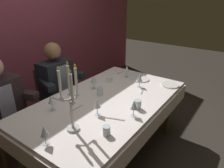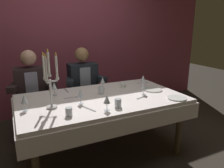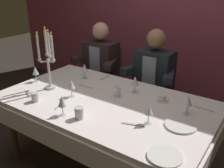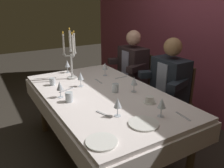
{
  "view_description": "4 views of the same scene",
  "coord_description": "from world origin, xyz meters",
  "px_view_note": "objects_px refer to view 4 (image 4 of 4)",
  "views": [
    {
      "loc": [
        -1.59,
        -1.2,
        1.8
      ],
      "look_at": [
        0.17,
        0.04,
        0.85
      ],
      "focal_mm": 33.12,
      "sensor_mm": 36.0,
      "label": 1
    },
    {
      "loc": [
        -0.94,
        -2.22,
        1.56
      ],
      "look_at": [
        0.13,
        -0.01,
        0.89
      ],
      "focal_mm": 34.5,
      "sensor_mm": 36.0,
      "label": 2
    },
    {
      "loc": [
        1.21,
        -1.65,
        1.75
      ],
      "look_at": [
        0.03,
        0.06,
        0.88
      ],
      "focal_mm": 40.93,
      "sensor_mm": 36.0,
      "label": 3
    },
    {
      "loc": [
        1.94,
        -1.05,
        1.65
      ],
      "look_at": [
        0.15,
        0.02,
        0.88
      ],
      "focal_mm": 37.33,
      "sensor_mm": 36.0,
      "label": 4
    }
  ],
  "objects_px": {
    "dining_table": "(103,103)",
    "wine_glass_4": "(134,81)",
    "wine_glass_5": "(162,104)",
    "water_tumbler_2": "(115,88)",
    "wine_glass_1": "(60,86)",
    "seated_diner_1": "(170,80)",
    "coffee_cup_0": "(150,100)",
    "wine_glass_0": "(105,67)",
    "dinner_plate_1": "(144,123)",
    "dinner_plate_0": "(102,142)",
    "wine_glass_3": "(81,76)",
    "candelabra": "(71,56)",
    "water_tumbler_1": "(52,82)",
    "water_tumbler_0": "(69,97)",
    "wine_glass_6": "(67,64)",
    "seated_diner_0": "(133,65)",
    "wine_glass_2": "(118,103)"
  },
  "relations": [
    {
      "from": "water_tumbler_1",
      "to": "coffee_cup_0",
      "type": "xyz_separation_m",
      "value": [
        0.92,
        0.63,
        -0.01
      ]
    },
    {
      "from": "wine_glass_0",
      "to": "wine_glass_5",
      "type": "distance_m",
      "value": 1.18
    },
    {
      "from": "wine_glass_1",
      "to": "water_tumbler_0",
      "type": "relative_size",
      "value": 1.77
    },
    {
      "from": "wine_glass_1",
      "to": "wine_glass_6",
      "type": "bearing_deg",
      "value": 154.35
    },
    {
      "from": "candelabra",
      "to": "wine_glass_1",
      "type": "xyz_separation_m",
      "value": [
        0.48,
        -0.31,
        -0.16
      ]
    },
    {
      "from": "water_tumbler_1",
      "to": "water_tumbler_0",
      "type": "bearing_deg",
      "value": -0.25
    },
    {
      "from": "dinner_plate_0",
      "to": "water_tumbler_0",
      "type": "relative_size",
      "value": 2.36
    },
    {
      "from": "wine_glass_0",
      "to": "water_tumbler_2",
      "type": "xyz_separation_m",
      "value": [
        0.53,
        -0.18,
        -0.07
      ]
    },
    {
      "from": "dinner_plate_0",
      "to": "wine_glass_3",
      "type": "distance_m",
      "value": 1.11
    },
    {
      "from": "wine_glass_3",
      "to": "wine_glass_5",
      "type": "xyz_separation_m",
      "value": [
        0.98,
        0.28,
        -0.0
      ]
    },
    {
      "from": "wine_glass_3",
      "to": "wine_glass_6",
      "type": "bearing_deg",
      "value": 174.08
    },
    {
      "from": "wine_glass_1",
      "to": "wine_glass_3",
      "type": "relative_size",
      "value": 1.0
    },
    {
      "from": "dinner_plate_1",
      "to": "water_tumbler_1",
      "type": "bearing_deg",
      "value": -164.48
    },
    {
      "from": "wine_glass_5",
      "to": "water_tumbler_0",
      "type": "bearing_deg",
      "value": -141.01
    },
    {
      "from": "dinner_plate_0",
      "to": "wine_glass_2",
      "type": "relative_size",
      "value": 1.34
    },
    {
      "from": "candelabra",
      "to": "wine_glass_2",
      "type": "bearing_deg",
      "value": -2.19
    },
    {
      "from": "wine_glass_0",
      "to": "wine_glass_4",
      "type": "xyz_separation_m",
      "value": [
        0.62,
        -0.01,
        -0.0
      ]
    },
    {
      "from": "wine_glass_2",
      "to": "water_tumbler_0",
      "type": "xyz_separation_m",
      "value": [
        -0.47,
        -0.24,
        -0.07
      ]
    },
    {
      "from": "candelabra",
      "to": "seated_diner_0",
      "type": "relative_size",
      "value": 0.49
    },
    {
      "from": "wine_glass_0",
      "to": "water_tumbler_1",
      "type": "height_order",
      "value": "wine_glass_0"
    },
    {
      "from": "dining_table",
      "to": "water_tumbler_2",
      "type": "xyz_separation_m",
      "value": [
        0.04,
        0.12,
        0.16
      ]
    },
    {
      "from": "dinner_plate_0",
      "to": "wine_glass_2",
      "type": "distance_m",
      "value": 0.41
    },
    {
      "from": "wine_glass_3",
      "to": "wine_glass_1",
      "type": "bearing_deg",
      "value": -59.23
    },
    {
      "from": "candelabra",
      "to": "water_tumbler_2",
      "type": "relative_size",
      "value": 6.63
    },
    {
      "from": "seated_diner_0",
      "to": "wine_glass_3",
      "type": "bearing_deg",
      "value": -67.8
    },
    {
      "from": "dinner_plate_0",
      "to": "wine_glass_0",
      "type": "xyz_separation_m",
      "value": [
        -1.25,
        0.73,
        0.11
      ]
    },
    {
      "from": "dinner_plate_0",
      "to": "wine_glass_4",
      "type": "height_order",
      "value": "wine_glass_4"
    },
    {
      "from": "coffee_cup_0",
      "to": "candelabra",
      "type": "bearing_deg",
      "value": -160.68
    },
    {
      "from": "dining_table",
      "to": "seated_diner_1",
      "type": "bearing_deg",
      "value": 86.55
    },
    {
      "from": "wine_glass_1",
      "to": "seated_diner_0",
      "type": "distance_m",
      "value": 1.42
    },
    {
      "from": "wine_glass_2",
      "to": "water_tumbler_1",
      "type": "xyz_separation_m",
      "value": [
        -0.99,
        -0.23,
        -0.07
      ]
    },
    {
      "from": "dinner_plate_0",
      "to": "seated_diner_1",
      "type": "distance_m",
      "value": 1.49
    },
    {
      "from": "dinner_plate_1",
      "to": "wine_glass_5",
      "type": "bearing_deg",
      "value": 97.87
    },
    {
      "from": "dinner_plate_0",
      "to": "wine_glass_0",
      "type": "height_order",
      "value": "wine_glass_0"
    },
    {
      "from": "wine_glass_5",
      "to": "water_tumbler_1",
      "type": "relative_size",
      "value": 1.99
    },
    {
      "from": "wine_glass_0",
      "to": "seated_diner_0",
      "type": "relative_size",
      "value": 0.13
    },
    {
      "from": "wine_glass_5",
      "to": "water_tumbler_2",
      "type": "bearing_deg",
      "value": -176.37
    },
    {
      "from": "dining_table",
      "to": "wine_glass_4",
      "type": "distance_m",
      "value": 0.4
    },
    {
      "from": "wine_glass_1",
      "to": "seated_diner_1",
      "type": "height_order",
      "value": "seated_diner_1"
    },
    {
      "from": "dining_table",
      "to": "wine_glass_6",
      "type": "height_order",
      "value": "wine_glass_6"
    },
    {
      "from": "dinner_plate_1",
      "to": "wine_glass_1",
      "type": "bearing_deg",
      "value": -155.97
    },
    {
      "from": "water_tumbler_0",
      "to": "water_tumbler_1",
      "type": "height_order",
      "value": "water_tumbler_0"
    },
    {
      "from": "candelabra",
      "to": "wine_glass_5",
      "type": "relative_size",
      "value": 3.68
    },
    {
      "from": "candelabra",
      "to": "wine_glass_4",
      "type": "relative_size",
      "value": 3.68
    },
    {
      "from": "coffee_cup_0",
      "to": "seated_diner_1",
      "type": "height_order",
      "value": "seated_diner_1"
    },
    {
      "from": "dining_table",
      "to": "wine_glass_5",
      "type": "relative_size",
      "value": 11.83
    },
    {
      "from": "water_tumbler_2",
      "to": "seated_diner_1",
      "type": "relative_size",
      "value": 0.07
    },
    {
      "from": "wine_glass_0",
      "to": "dinner_plate_1",
      "type": "bearing_deg",
      "value": -15.6
    },
    {
      "from": "candelabra",
      "to": "coffee_cup_0",
      "type": "xyz_separation_m",
      "value": [
        1.02,
        0.36,
        -0.24
      ]
    },
    {
      "from": "dining_table",
      "to": "wine_glass_0",
      "type": "relative_size",
      "value": 11.83
    }
  ]
}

